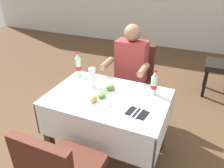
# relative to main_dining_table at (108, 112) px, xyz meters

# --- Properties ---
(ground_plane) EXTENTS (11.00, 11.00, 0.00)m
(ground_plane) POSITION_rel_main_dining_table_xyz_m (-0.12, -0.13, -0.56)
(ground_plane) COLOR brown
(main_dining_table) EXTENTS (1.12, 0.76, 0.74)m
(main_dining_table) POSITION_rel_main_dining_table_xyz_m (0.00, 0.00, 0.00)
(main_dining_table) COLOR white
(main_dining_table) RESTS_ON ground
(chair_far_diner_seat) EXTENTS (0.44, 0.50, 0.97)m
(chair_far_diner_seat) POSITION_rel_main_dining_table_xyz_m (0.00, 0.77, -0.01)
(chair_far_diner_seat) COLOR #4C2319
(chair_far_diner_seat) RESTS_ON ground
(seated_diner_far) EXTENTS (0.50, 0.46, 1.26)m
(seated_diner_far) POSITION_rel_main_dining_table_xyz_m (-0.02, 0.66, 0.15)
(seated_diner_far) COLOR #282D42
(seated_diner_far) RESTS_ON ground
(plate_near_camera) EXTENTS (0.25, 0.25, 0.07)m
(plate_near_camera) POSITION_rel_main_dining_table_xyz_m (-0.03, -0.11, 0.20)
(plate_near_camera) COLOR white
(plate_near_camera) RESTS_ON main_dining_table
(plate_far_diner) EXTENTS (0.22, 0.22, 0.07)m
(plate_far_diner) POSITION_rel_main_dining_table_xyz_m (-0.03, 0.12, 0.20)
(plate_far_diner) COLOR white
(plate_far_diner) RESTS_ON main_dining_table
(beer_glass_left) EXTENTS (0.07, 0.07, 0.20)m
(beer_glass_left) POSITION_rel_main_dining_table_xyz_m (-0.22, 0.11, 0.28)
(beer_glass_left) COLOR white
(beer_glass_left) RESTS_ON main_dining_table
(cola_bottle_primary) EXTENTS (0.06, 0.06, 0.25)m
(cola_bottle_primary) POSITION_rel_main_dining_table_xyz_m (0.38, 0.21, 0.29)
(cola_bottle_primary) COLOR silver
(cola_bottle_primary) RESTS_ON main_dining_table
(cola_bottle_secondary) EXTENTS (0.06, 0.06, 0.28)m
(cola_bottle_secondary) POSITION_rel_main_dining_table_xyz_m (-0.47, 0.27, 0.30)
(cola_bottle_secondary) COLOR silver
(cola_bottle_secondary) RESTS_ON main_dining_table
(napkin_cutlery_set) EXTENTS (0.19, 0.20, 0.01)m
(napkin_cutlery_set) POSITION_rel_main_dining_table_xyz_m (0.34, -0.15, 0.18)
(napkin_cutlery_set) COLOR black
(napkin_cutlery_set) RESTS_ON main_dining_table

